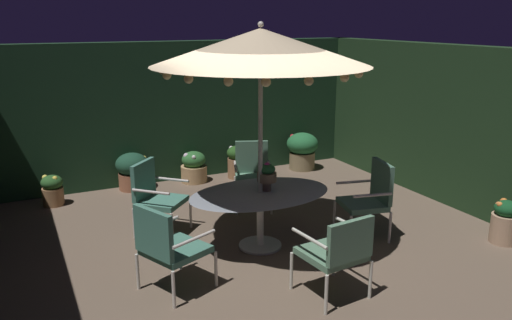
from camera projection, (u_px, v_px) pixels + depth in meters
name	position (u px, v px, depth m)	size (l,w,h in m)	color
ground_plane	(273.00, 254.00, 6.50)	(7.16, 7.59, 0.02)	brown
hedge_backdrop_rear	(180.00, 111.00, 9.33)	(7.16, 0.30, 2.47)	#1A3620
hedge_backdrop_right	(479.00, 132.00, 7.61)	(0.30, 7.59, 2.47)	#1D351C
patio_dining_table	(260.00, 201.00, 6.53)	(1.86, 1.21, 0.74)	silver
patio_umbrella	(261.00, 47.00, 6.03)	(2.61, 2.61, 2.82)	beige
centerpiece_planter	(267.00, 174.00, 6.50)	(0.25, 0.25, 0.37)	#816451
patio_chair_north	(252.00, 171.00, 8.00)	(0.73, 0.75, 1.01)	beige
patio_chair_northeast	(155.00, 193.00, 7.01)	(0.83, 0.83, 0.99)	beige
patio_chair_east	(168.00, 244.00, 5.45)	(0.83, 0.82, 0.99)	beige
patio_chair_southeast	(338.00, 250.00, 5.32)	(0.69, 0.69, 0.94)	beige
patio_chair_south	(370.00, 195.00, 6.87)	(0.70, 0.71, 1.03)	silver
potted_plant_front_corner	(505.00, 221.00, 6.75)	(0.35, 0.35, 0.59)	tan
potted_plant_left_near	(52.00, 189.00, 8.11)	(0.33, 0.33, 0.49)	#A17047
potted_plant_back_right	(302.00, 149.00, 10.03)	(0.61, 0.61, 0.72)	#857451
potted_plant_right_far	(237.00, 161.00, 9.50)	(0.37, 0.37, 0.60)	#9E6F4A
potted_plant_back_center	(132.00, 170.00, 8.86)	(0.55, 0.55, 0.64)	#9E5F42
potted_plant_back_left	(194.00, 167.00, 9.28)	(0.47, 0.47, 0.56)	tan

